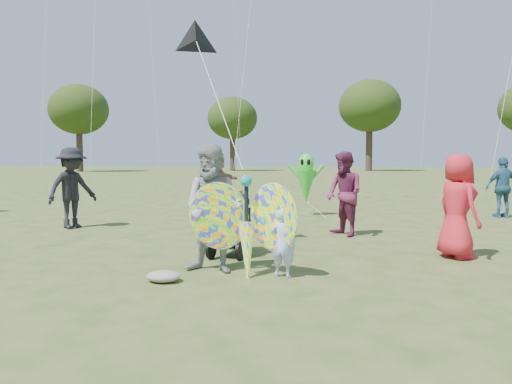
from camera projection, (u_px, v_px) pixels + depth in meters
ground at (246, 288)px, 6.24m from camera, size 160.00×160.00×0.00m
child_girl at (283, 243)px, 6.77m from camera, size 0.39×0.30×0.94m
adult_man at (213, 209)px, 7.04m from camera, size 0.95×0.77×1.82m
grey_bag at (163, 276)px, 6.55m from camera, size 0.46×0.37×0.14m
crowd_a at (458, 206)px, 8.05m from camera, size 0.87×0.98×1.69m
crowd_b at (72, 188)px, 11.47m from camera, size 1.14×1.38×1.86m
crowd_c at (503, 187)px, 13.48m from camera, size 1.04×0.68×1.65m
crowd_d at (217, 181)px, 14.92m from camera, size 0.95×1.77×1.82m
crowd_e at (344, 194)px, 10.32m from camera, size 1.05×1.08×1.76m
jogging_stroller at (232, 219)px, 8.30m from camera, size 0.61×1.10×1.09m
butterfly_kite at (246, 227)px, 6.87m from camera, size 1.74×0.75×1.59m
delta_kite_rig at (196, 42)px, 8.61m from camera, size 1.66×1.86×2.60m
alien_kite at (306, 181)px, 13.92m from camera, size 1.12×0.69×1.74m
tree_line at (388, 104)px, 48.86m from camera, size 91.78×33.60×10.79m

